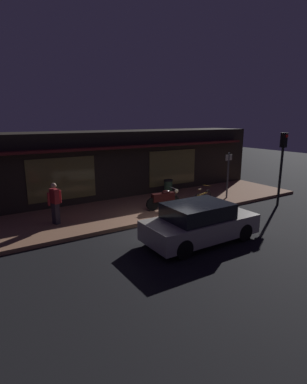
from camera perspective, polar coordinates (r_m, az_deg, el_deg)
ground_plane at (r=12.20m, az=5.14°, el=-6.73°), size 60.00×60.00×0.00m
sidewalk_slab at (r=14.54m, az=-2.05°, el=-3.00°), size 18.00×4.00×0.15m
storefront_building at (r=17.12m, az=-7.86°, el=5.34°), size 18.00×3.30×3.60m
motorcycle at (r=13.99m, az=1.94°, el=-1.23°), size 1.70×0.55×0.97m
bicycle_parked at (r=14.84m, az=9.20°, el=-1.09°), size 1.58×0.63×0.91m
person_photographer at (r=12.52m, az=-18.14°, el=-1.90°), size 0.61×0.43×1.67m
sign_post at (r=16.28m, az=13.89°, el=3.60°), size 0.44×0.09×2.40m
trash_bin at (r=16.23m, az=2.79°, el=0.75°), size 0.48×0.48×0.93m
traffic_light_pole at (r=16.01m, az=23.17°, el=6.24°), size 0.24×0.33×3.60m
parked_car_near at (r=10.72m, az=8.72°, el=-5.76°), size 4.11×1.80×1.42m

